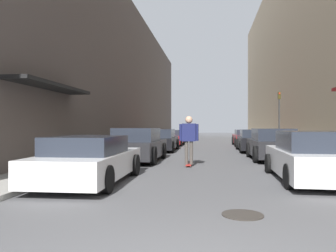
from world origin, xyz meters
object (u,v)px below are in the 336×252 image
parked_car_left_3 (171,138)px  skateboarder (189,135)px  parked_car_left_0 (89,160)px  manhole_cover (243,215)px  parked_car_left_1 (138,145)px  traffic_light (279,113)px  parked_car_right_1 (272,145)px  parked_car_right_2 (255,141)px  parked_car_right_0 (312,157)px  parked_car_left_2 (160,140)px  parked_car_right_3 (246,138)px

parked_car_left_3 → skateboarder: size_ratio=2.27×
parked_car_left_0 → manhole_cover: parked_car_left_0 is taller
parked_car_left_0 → parked_car_left_1: size_ratio=1.01×
parked_car_left_3 → traffic_light: size_ratio=1.20×
parked_car_right_1 → parked_car_right_2: size_ratio=0.87×
parked_car_left_1 → parked_car_left_3: parked_car_left_1 is taller
skateboarder → parked_car_right_0: bearing=-38.5°
parked_car_left_2 → parked_car_left_3: parked_car_left_2 is taller
parked_car_left_1 → manhole_cover: bearing=-65.9°
parked_car_right_3 → traffic_light: size_ratio=1.27×
traffic_light → parked_car_right_0: bearing=-97.3°
parked_car_left_1 → skateboarder: 2.77m
parked_car_left_2 → parked_car_right_2: (5.65, 0.25, 0.00)m
parked_car_left_3 → parked_car_right_0: size_ratio=0.96×
parked_car_left_2 → parked_car_left_3: bearing=89.9°
skateboarder → parked_car_left_3: bearing=99.7°
parked_car_right_1 → skateboarder: 4.43m
parked_car_right_2 → skateboarder: bearing=-114.0°
parked_car_left_2 → manhole_cover: bearing=-75.7°
parked_car_right_3 → skateboarder: size_ratio=2.38×
parked_car_right_0 → manhole_cover: parked_car_right_0 is taller
parked_car_right_0 → traffic_light: (1.53, 11.89, 1.65)m
parked_car_left_3 → manhole_cover: size_ratio=6.08×
parked_car_left_0 → traffic_light: size_ratio=1.27×
parked_car_left_2 → parked_car_right_3: bearing=45.1°
parked_car_left_2 → parked_car_right_2: size_ratio=1.02×
parked_car_right_3 → manhole_cover: 19.87m
parked_car_left_1 → parked_car_right_2: parked_car_left_1 is taller
parked_car_left_1 → parked_car_left_2: size_ratio=0.94×
parked_car_right_0 → parked_car_right_3: bearing=90.3°
parked_car_right_0 → skateboarder: size_ratio=2.36×
skateboarder → traffic_light: 10.45m
parked_car_left_0 → skateboarder: skateboarder is taller
parked_car_right_1 → manhole_cover: size_ratio=5.71×
parked_car_right_0 → traffic_light: traffic_light is taller
parked_car_left_3 → parked_car_right_1: 11.84m
parked_car_right_3 → skateboarder: bearing=-104.8°
parked_car_left_0 → parked_car_right_2: 12.92m
parked_car_right_2 → skateboarder: (-3.42, -7.69, 0.52)m
parked_car_left_1 → parked_car_right_0: 7.28m
parked_car_left_0 → parked_car_right_1: parked_car_right_1 is taller
parked_car_left_2 → parked_car_left_0: bearing=-90.9°
parked_car_left_3 → parked_car_right_1: bearing=-61.1°
parked_car_right_2 → parked_car_right_3: bearing=89.4°
manhole_cover → traffic_light: 16.24m
parked_car_right_2 → parked_car_right_3: parked_car_right_2 is taller
parked_car_left_1 → parked_car_left_3: size_ratio=1.04×
parked_car_left_0 → parked_car_right_1: bearing=47.9°
parked_car_left_1 → traffic_light: (7.37, 7.55, 1.62)m
traffic_light → parked_car_left_1: bearing=-134.3°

